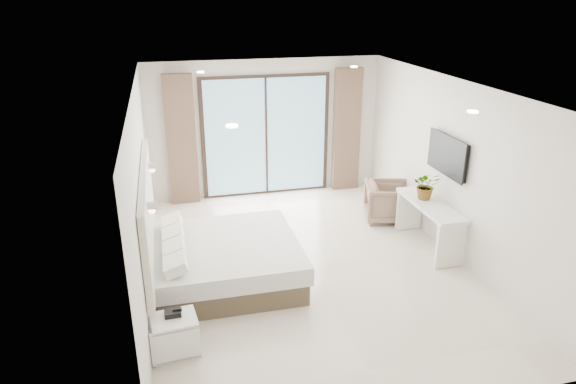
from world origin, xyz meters
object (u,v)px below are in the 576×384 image
object	(u,v)px
bed	(224,261)
armchair	(388,200)
console_desk	(429,215)
nightstand	(175,335)

from	to	relation	value
bed	armchair	distance (m)	3.42
bed	console_desk	xyz separation A→B (m)	(3.32, 0.22, 0.25)
nightstand	armchair	xyz separation A→B (m)	(3.87, 2.86, 0.15)
console_desk	armchair	bearing A→B (deg)	99.33
bed	nightstand	xyz separation A→B (m)	(-0.74, -1.48, -0.07)
nightstand	console_desk	world-z (taller)	console_desk
bed	nightstand	bearing A→B (deg)	-116.72
console_desk	armchair	world-z (taller)	console_desk
console_desk	armchair	xyz separation A→B (m)	(-0.19, 1.16, -0.17)
nightstand	armchair	size ratio (longest dim) A/B	0.71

